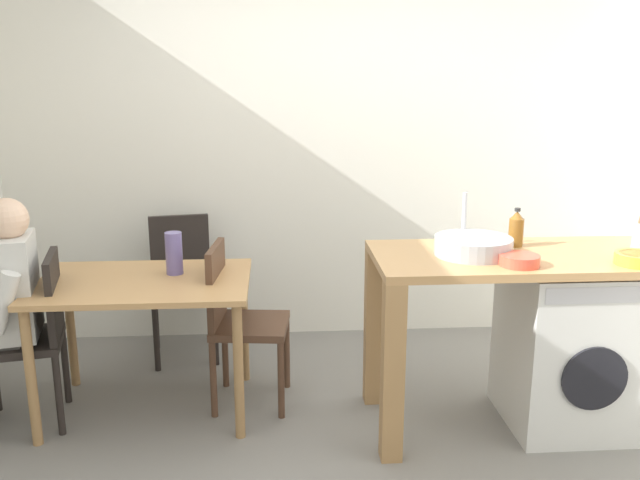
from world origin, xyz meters
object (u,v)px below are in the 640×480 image
Objects in this scene: chair_opposite at (237,315)px; vase at (174,253)px; bottle_tall_green at (516,229)px; dining_table at (145,297)px; chair_spare_by_wall at (182,278)px; washing_machine at (568,345)px; chair_person_seat at (35,330)px; mixing_bowl at (519,260)px; colander at (637,258)px.

chair_opposite is 3.94× the size of vase.
dining_table is at bearing 176.18° from bottle_tall_green.
chair_spare_by_wall is (-0.39, 0.72, 0.00)m from chair_opposite.
bottle_tall_green is 1.80m from vase.
chair_spare_by_wall is 4.49× the size of bottle_tall_green.
dining_table is 4.82× the size of vase.
chair_opposite is 1.75m from washing_machine.
chair_person_seat is 4.80× the size of mixing_bowl.
bottle_tall_green reaches higher than mixing_bowl.
washing_machine is 2.12m from vase.
dining_table is 5.49× the size of bottle_tall_green.
colander is at bearing -15.20° from vase.
chair_spare_by_wall is at bearing 144.04° from mixing_bowl.
washing_machine is (1.71, -0.34, -0.08)m from chair_opposite.
chair_person_seat reaches higher than washing_machine.
bottle_tall_green is at bearing 72.81° from mixing_bowl.
colander is (2.92, -0.42, 0.44)m from chair_person_seat.
mixing_bowl is at bearing -14.89° from dining_table.
vase is (0.15, 0.10, 0.21)m from dining_table.
colander is at bearing -2.07° from mixing_bowl.
chair_spare_by_wall is 2.11m from bottle_tall_green.
washing_machine is at bearing -31.56° from bottle_tall_green.
dining_table is at bearing -77.09° from chair_opposite.
chair_spare_by_wall reaches higher than dining_table.
bottle_tall_green reaches higher than chair_opposite.
chair_spare_by_wall is at bearing -145.49° from chair_opposite.
mixing_bowl is (2.37, -0.40, 0.44)m from chair_person_seat.
chair_opposite is (1.02, 0.14, 0.00)m from chair_person_seat.
chair_spare_by_wall is 1.05× the size of washing_machine.
vase is (-1.78, 0.23, -0.16)m from bottle_tall_green.
vase is at bearing 85.41° from chair_spare_by_wall.
colander reaches higher than chair_spare_by_wall.
vase is at bearing 172.67° from bottle_tall_green.
dining_table is at bearing 165.11° from mixing_bowl.
washing_machine is at bearing 28.38° from mixing_bowl.
bottle_tall_green is 0.88× the size of vase.
chair_opposite is at bearing 158.05° from mixing_bowl.
washing_machine is at bearing -105.58° from chair_person_seat.
colander is (1.90, -0.56, 0.44)m from chair_opposite.
chair_person_seat is 1.00× the size of chair_spare_by_wall.
dining_table is 1.22× the size of chair_person_seat.
chair_spare_by_wall is 3.94× the size of vase.
chair_spare_by_wall is 4.50× the size of colander.
mixing_bowl is 0.82× the size of vase.
bottle_tall_green is 0.38m from mixing_bowl.
chair_spare_by_wall is (0.09, 0.77, -0.14)m from dining_table.
chair_opposite is at bearing -7.38° from vase.
washing_machine is 0.66m from mixing_bowl.
mixing_bowl is (1.82, -0.48, 0.31)m from dining_table.
mixing_bowl is at bearing -107.19° from bottle_tall_green.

